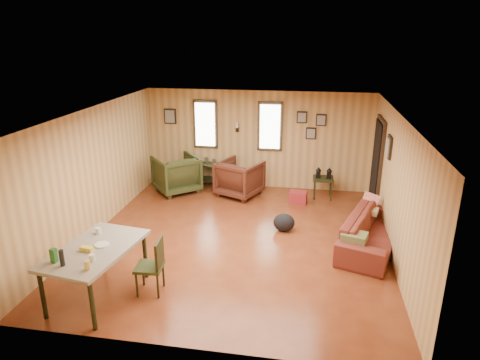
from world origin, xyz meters
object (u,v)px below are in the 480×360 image
object	(u,v)px
end_table	(211,170)
dining_table	(94,253)
side_table	(323,177)
recliner_green	(176,172)
sofa	(373,226)
recliner_brown	(240,177)

from	to	relation	value
end_table	dining_table	world-z (taller)	dining_table
side_table	recliner_green	bearing A→B (deg)	-176.96
sofa	side_table	bearing A→B (deg)	38.67
end_table	recliner_green	bearing A→B (deg)	-139.95
recliner_green	end_table	size ratio (longest dim) A/B	1.37
recliner_brown	dining_table	distance (m)	4.64
side_table	dining_table	distance (m)	5.68
sofa	recliner_brown	distance (m)	3.55
recliner_brown	dining_table	size ratio (longest dim) A/B	0.56
end_table	side_table	xyz separation A→B (m)	(2.80, -0.41, 0.11)
recliner_green	side_table	size ratio (longest dim) A/B	1.31
recliner_green	end_table	distance (m)	0.93
sofa	end_table	bearing A→B (deg)	71.60
sofa	end_table	size ratio (longest dim) A/B	2.94
recliner_green	side_table	xyz separation A→B (m)	(3.51, 0.19, 0.02)
recliner_brown	recliner_green	bearing A→B (deg)	23.62
recliner_green	end_table	xyz separation A→B (m)	(0.71, 0.60, -0.09)
end_table	side_table	distance (m)	2.83
recliner_green	side_table	distance (m)	3.51
sofa	end_table	world-z (taller)	sofa
recliner_brown	side_table	xyz separation A→B (m)	(1.95, 0.18, 0.04)
sofa	dining_table	bearing A→B (deg)	137.30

